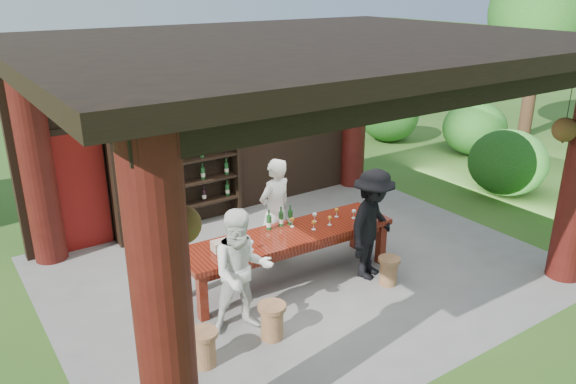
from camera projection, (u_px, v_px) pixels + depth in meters
ground at (302, 268)px, 8.74m from camera, size 90.00×90.00×0.00m
pavilion at (286, 130)px, 8.31m from camera, size 7.50×6.00×3.60m
wine_shelf at (178, 175)px, 9.78m from camera, size 2.32×0.35×2.04m
tasting_table at (288, 241)px, 8.23m from camera, size 3.32×0.97×0.75m
stool_near_left at (272, 320)px, 6.97m from camera, size 0.36×0.36×0.47m
stool_near_right at (389, 270)px, 8.22m from camera, size 0.32×0.32×0.43m
stool_far_left at (204, 347)px, 6.48m from camera, size 0.34×0.34×0.45m
host at (275, 211)px, 8.71m from camera, size 0.69×0.52×1.70m
guest_woman at (242, 272)px, 6.95m from camera, size 0.95×0.83×1.65m
guest_man at (372, 224)px, 8.24m from camera, size 1.25×1.01×1.69m
table_bottles at (280, 217)px, 8.36m from camera, size 0.45×0.11×0.31m
table_glasses at (314, 222)px, 8.39m from camera, size 1.94×0.39×0.15m
napkin_basket at (222, 246)px, 7.65m from camera, size 0.27×0.19×0.14m
shrubs at (364, 185)px, 10.68m from camera, size 15.46×8.59×1.36m
trees at (428, 26)px, 10.85m from camera, size 22.06×11.12×4.80m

